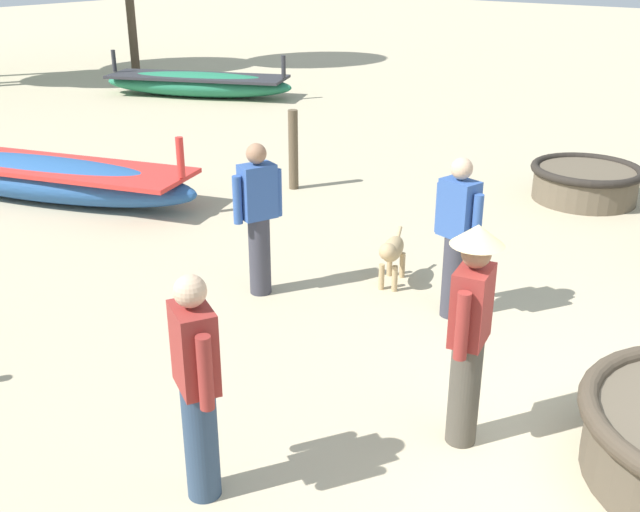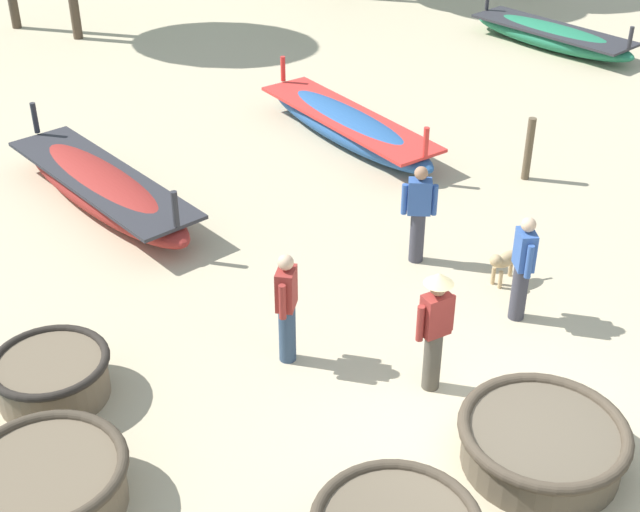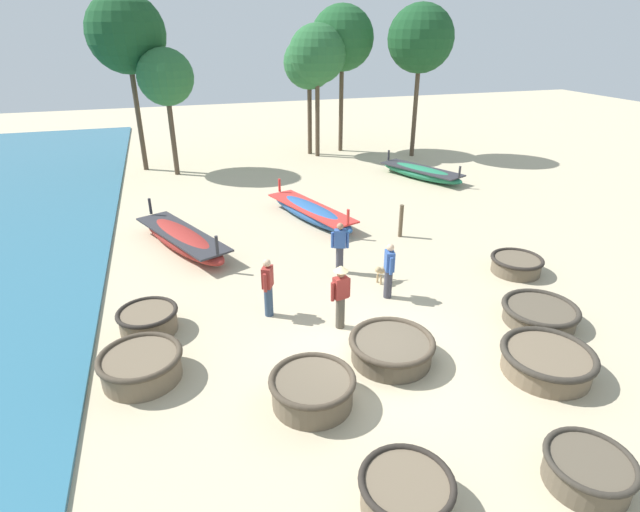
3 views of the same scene
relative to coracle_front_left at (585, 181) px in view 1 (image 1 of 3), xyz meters
name	(u,v)px [view 1 (image 1 of 3)]	position (x,y,z in m)	size (l,w,h in m)	color
coracle_front_left	(585,181)	(0.00, 0.00, 0.00)	(1.51, 1.51, 0.49)	brown
long_boat_ochre_hull	(41,177)	(-4.57, 6.06, 0.04)	(2.50, 4.95, 1.06)	#285693
long_boat_white_hull	(198,84)	(2.04, 9.84, 0.02)	(2.94, 4.59, 1.00)	#237551
fisherman_crouching	(470,323)	(-5.98, -1.24, 0.69)	(0.52, 0.36, 1.67)	#4C473D
fisherman_standing_right	(197,384)	(-7.52, -0.18, 0.57)	(0.35, 0.48, 1.57)	#2D425B
fisherman_by_coracle	(457,234)	(-4.26, -0.23, 0.57)	(0.29, 0.52, 1.57)	#383842
fisherman_with_hat	(258,216)	(-5.01, 1.57, 0.57)	(0.50, 0.33, 1.57)	#383842
dog	(392,252)	(-4.03, 0.61, 0.10)	(0.66, 0.36, 0.55)	tan
mooring_post_inland	(293,150)	(-2.07, 3.55, 0.31)	(0.14, 0.14, 1.15)	brown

